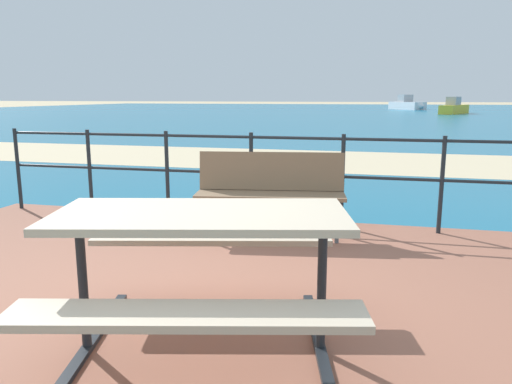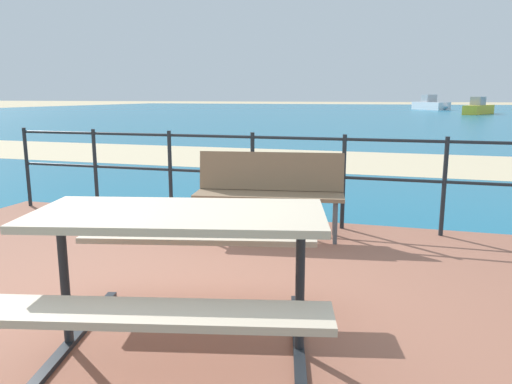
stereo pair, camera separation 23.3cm
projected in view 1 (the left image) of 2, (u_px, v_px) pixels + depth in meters
The scene contains 9 objects.
ground_plane at pixel (164, 320), 3.20m from camera, with size 240.00×240.00×0.00m, color tan.
patio_paving at pixel (163, 316), 3.19m from camera, with size 6.40×5.20×0.06m, color #935B47.
sea_water at pixel (358, 113), 41.40m from camera, with size 90.00×90.00×0.01m, color #196B8E.
beach_strip at pixel (314, 160), 11.16m from camera, with size 54.00×3.80×0.01m, color beige.
picnic_table at pixel (201, 247), 2.58m from camera, with size 1.79×1.71×0.78m.
park_bench at pixel (271, 186), 4.86m from camera, with size 1.50×0.62×0.82m.
railing_fence at pixel (251, 167), 5.35m from camera, with size 5.94×0.04×0.99m.
boat_near at pixel (407, 105), 52.36m from camera, with size 3.75×4.94×1.55m.
boat_mid at pixel (454, 108), 39.80m from camera, with size 2.96×5.41×1.36m.
Camera 1 is at (1.27, -2.76, 1.43)m, focal length 34.53 mm.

